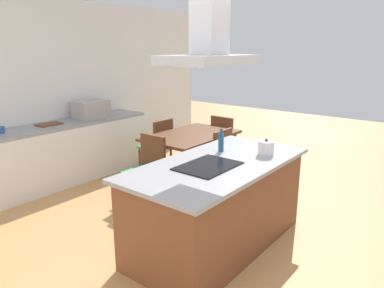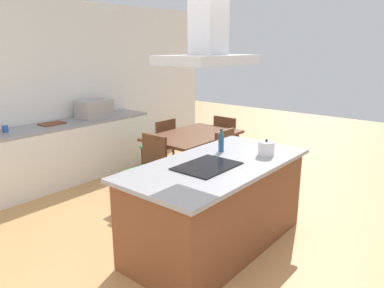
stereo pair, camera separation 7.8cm
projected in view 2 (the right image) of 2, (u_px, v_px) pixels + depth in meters
The scene contains 16 objects.
ground at pixel (123, 206), 4.74m from camera, with size 16.00×16.00×0.00m, color tan.
wall_back at pixel (42, 91), 5.47m from camera, with size 7.20×0.10×2.70m, color white.
kitchen_island at pixel (217, 204), 3.70m from camera, with size 2.05×1.02×0.90m.
cooktop at pixel (207, 166), 3.46m from camera, with size 0.60×0.44×0.01m, color black.
tea_kettle at pixel (266, 148), 3.81m from camera, with size 0.22×0.17×0.17m.
olive_oil_bottle at pixel (221, 142), 3.93m from camera, with size 0.06×0.06×0.25m.
back_counter at pixel (73, 151), 5.62m from camera, with size 2.62×0.62×0.90m.
countertop_microwave at pixel (94, 109), 5.80m from camera, with size 0.50×0.38×0.28m, color #9E9993.
coffee_mug_blue at pixel (5, 129), 4.83m from camera, with size 0.08×0.08×0.09m, color #2D56B2.
cutting_board at pixel (52, 124), 5.34m from camera, with size 0.34×0.24×0.02m, color brown.
dining_table at pixel (193, 140), 5.40m from camera, with size 1.40×0.90×0.75m.
chair_facing_back_wall at pixel (161, 143), 5.85m from camera, with size 0.42×0.42×0.89m.
chair_facing_island at pixel (231, 158), 5.04m from camera, with size 0.42×0.42×0.89m.
chair_at_right_end at pixel (228, 138), 6.13m from camera, with size 0.42×0.42×0.89m.
chair_at_left_end at pixel (149, 165), 4.76m from camera, with size 0.42×0.42×0.89m.
range_hood at pixel (209, 35), 3.15m from camera, with size 0.90×0.55×0.78m.
Camera 2 is at (-2.80, -1.98, 2.00)m, focal length 34.12 mm.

